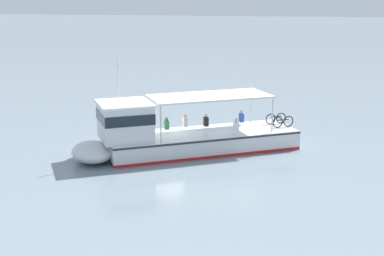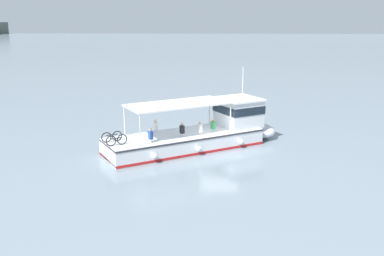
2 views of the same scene
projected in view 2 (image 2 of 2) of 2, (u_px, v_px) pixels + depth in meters
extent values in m
plane|color=gray|center=(220.00, 150.00, 29.04)|extent=(400.00, 400.00, 0.00)
cube|color=silver|center=(184.00, 141.00, 29.08)|extent=(8.35, 10.89, 1.10)
ellipsoid|color=silver|center=(258.00, 130.00, 31.99)|extent=(3.66, 3.41, 1.01)
cube|color=red|center=(184.00, 148.00, 29.20)|extent=(8.38, 10.91, 0.16)
cube|color=#2D2D33|center=(184.00, 135.00, 28.97)|extent=(8.40, 10.92, 0.10)
cube|color=silver|center=(238.00, 113.00, 30.77)|extent=(3.68, 3.63, 1.90)
cube|color=#19232D|center=(239.00, 108.00, 30.68)|extent=(3.75, 3.70, 0.56)
cube|color=white|center=(239.00, 99.00, 30.51)|extent=(3.89, 3.85, 0.12)
cube|color=white|center=(178.00, 104.00, 28.22)|extent=(6.00, 7.25, 0.10)
cylinder|color=silver|center=(209.00, 111.00, 31.16)|extent=(0.08, 0.08, 2.00)
cylinder|color=silver|center=(230.00, 118.00, 28.85)|extent=(0.08, 0.08, 2.00)
cylinder|color=silver|center=(124.00, 121.00, 28.11)|extent=(0.08, 0.08, 2.00)
cylinder|color=silver|center=(140.00, 130.00, 25.81)|extent=(0.08, 0.08, 2.00)
cylinder|color=silver|center=(243.00, 82.00, 30.36)|extent=(0.06, 0.06, 2.20)
sphere|color=white|center=(241.00, 142.00, 29.18)|extent=(0.36, 0.36, 0.36)
sphere|color=white|center=(199.00, 149.00, 27.64)|extent=(0.36, 0.36, 0.36)
sphere|color=white|center=(154.00, 156.00, 26.19)|extent=(0.36, 0.36, 0.36)
torus|color=black|center=(117.00, 136.00, 27.11)|extent=(0.39, 0.60, 0.66)
torus|color=black|center=(106.00, 137.00, 26.78)|extent=(0.39, 0.60, 0.66)
cylinder|color=#232328|center=(112.00, 135.00, 26.92)|extent=(0.42, 0.63, 0.06)
torus|color=black|center=(122.00, 139.00, 26.35)|extent=(0.39, 0.60, 0.66)
torus|color=black|center=(111.00, 141.00, 26.02)|extent=(0.39, 0.60, 0.66)
cylinder|color=#232328|center=(117.00, 138.00, 26.16)|extent=(0.42, 0.63, 0.06)
cube|color=#2D4CA5|center=(151.00, 135.00, 26.81)|extent=(0.39, 0.35, 0.52)
sphere|color=beige|center=(150.00, 129.00, 26.72)|extent=(0.20, 0.20, 0.20)
cube|color=white|center=(155.00, 126.00, 28.96)|extent=(0.39, 0.35, 0.52)
sphere|color=beige|center=(155.00, 121.00, 28.86)|extent=(0.20, 0.20, 0.20)
cube|color=black|center=(182.00, 129.00, 28.15)|extent=(0.39, 0.35, 0.52)
sphere|color=beige|center=(182.00, 124.00, 28.05)|extent=(0.20, 0.20, 0.20)
cube|color=white|center=(200.00, 128.00, 28.45)|extent=(0.39, 0.35, 0.52)
sphere|color=tan|center=(200.00, 123.00, 28.36)|extent=(0.20, 0.20, 0.20)
cube|color=#338C4C|center=(213.00, 125.00, 29.22)|extent=(0.39, 0.35, 0.52)
sphere|color=#9E7051|center=(213.00, 120.00, 29.13)|extent=(0.20, 0.20, 0.20)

